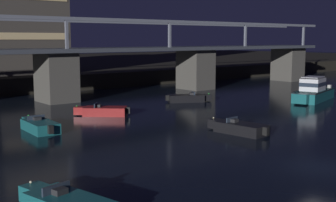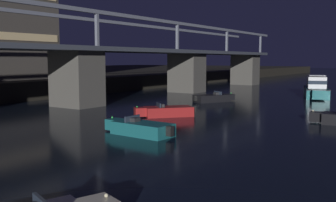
# 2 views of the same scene
# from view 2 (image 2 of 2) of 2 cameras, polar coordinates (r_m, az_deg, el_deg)

# --- Properties ---
(river_bridge) EXTENTS (90.10, 6.40, 9.38)m
(river_bridge) POSITION_cam_2_polar(r_m,az_deg,el_deg) (40.18, -13.20, 5.01)
(river_bridge) COLOR #4C4944
(river_bridge) RESTS_ON ground
(cabin_cruiser_near_left) EXTENTS (9.34, 4.97, 2.79)m
(cabin_cruiser_near_left) POSITION_cam_2_polar(r_m,az_deg,el_deg) (52.18, 20.86, 1.67)
(cabin_cruiser_near_left) COLOR #196066
(cabin_cruiser_near_left) RESTS_ON ground
(speedboat_near_center) EXTENTS (1.99, 5.22, 1.16)m
(speedboat_near_center) POSITION_cam_2_polar(r_m,az_deg,el_deg) (24.60, -4.15, -3.98)
(speedboat_near_center) COLOR #196066
(speedboat_near_center) RESTS_ON ground
(speedboat_mid_left) EXTENTS (4.89, 3.52, 1.16)m
(speedboat_mid_left) POSITION_cam_2_polar(r_m,az_deg,el_deg) (43.85, 6.63, 0.42)
(speedboat_mid_left) COLOR black
(speedboat_mid_left) RESTS_ON ground
(speedboat_far_center) EXTENTS (4.53, 4.23, 1.16)m
(speedboat_far_center) POSITION_cam_2_polar(r_m,az_deg,el_deg) (32.41, -0.29, -1.53)
(speedboat_far_center) COLOR maroon
(speedboat_far_center) RESTS_ON ground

